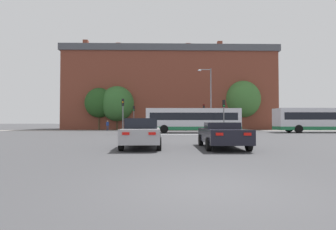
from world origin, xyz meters
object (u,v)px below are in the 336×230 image
Objects in this scene: car_roadster_right at (222,135)px; traffic_light_near_right at (224,111)px; traffic_light_near_left at (123,110)px; street_lamp_junction at (209,94)px; pedestrian_waiting at (186,125)px; pedestrian_walking_west at (108,125)px; car_saloon_left at (142,133)px; pedestrian_walking_east at (229,124)px; traffic_light_far_right at (204,113)px; traffic_light_far_left at (134,114)px; bus_crossing_lead at (193,120)px; bus_crossing_trailing at (322,120)px.

car_roadster_right is 15.65m from traffic_light_near_right.
street_lamp_junction is (10.52, 5.49, 2.37)m from traffic_light_near_left.
traffic_light_near_right reaches higher than pedestrian_waiting.
car_saloon_left is at bearing -71.89° from pedestrian_walking_west.
pedestrian_walking_east reaches higher than car_roadster_right.
pedestrian_walking_east is (7.71, 28.66, 0.26)m from car_roadster_right.
pedestrian_walking_west is (-15.46, 12.97, -1.65)m from traffic_light_near_right.
street_lamp_junction is at bearing 116.11° from pedestrian_waiting.
pedestrian_walking_east is (11.90, 28.42, 0.17)m from car_saloon_left.
traffic_light_far_right is 3.50m from pedestrian_waiting.
pedestrian_waiting is (4.79, 27.48, 0.15)m from car_saloon_left.
pedestrian_waiting reaches higher than pedestrian_walking_west.
traffic_light_far_right is at bearing 145.39° from pedestrian_walking_east.
traffic_light_far_right is (3.51, 28.17, 2.15)m from car_roadster_right.
traffic_light_near_right is (7.83, 14.87, 1.79)m from car_saloon_left.
car_roadster_right is at bearing -74.68° from traffic_light_far_left.
car_saloon_left is 16.90m from traffic_light_near_right.
traffic_light_far_left is at bearing 141.47° from pedestrian_walking_east.
bus_crossing_lead is at bearing 88.91° from car_roadster_right.
pedestrian_walking_east is at bearing -165.97° from pedestrian_waiting.
traffic_light_far_left reaches higher than traffic_light_near_right.
car_saloon_left is at bearing 86.62° from pedestrian_waiting.
pedestrian_walking_west is at bearing -124.99° from bus_crossing_lead.
bus_crossing_trailing is at bearing -85.14° from pedestrian_walking_east.
bus_crossing_lead is at bearing -146.14° from street_lamp_junction.
pedestrian_walking_east is at bearing 4.51° from pedestrian_walking_west.
traffic_light_far_right is at bearing 90.61° from traffic_light_near_right.
traffic_light_far_right reaches higher than pedestrian_waiting.
traffic_light_far_right is 15.44m from pedestrian_walking_west.
car_roadster_right is at bearing -64.40° from pedestrian_walking_west.
traffic_light_near_left reaches higher than car_saloon_left.
traffic_light_near_left reaches higher than traffic_light_near_right.
traffic_light_near_right is 14.24m from pedestrian_walking_east.
traffic_light_near_left is at bearing -68.36° from pedestrian_walking_west.
pedestrian_walking_west is at bearing 154.18° from street_lamp_junction.
bus_crossing_trailing is at bearing 40.60° from car_saloon_left.
pedestrian_waiting is at bearing 103.55° from traffic_light_near_right.
traffic_light_far_left is 15.48m from pedestrian_walking_east.
traffic_light_near_right is (2.95, -4.21, 0.94)m from bus_crossing_lead.
traffic_light_far_right reaches higher than car_saloon_left.
traffic_light_near_left is 14.84m from pedestrian_waiting.
pedestrian_walking_west is at bearing -106.46° from bus_crossing_trailing.
traffic_light_near_left is (-11.13, 0.29, 0.09)m from traffic_light_near_right.
pedestrian_walking_east is (4.21, 0.49, -1.89)m from traffic_light_far_right.
bus_crossing_lead is 5.23m from traffic_light_near_right.
traffic_light_near_left is (-7.48, 15.39, 1.96)m from car_roadster_right.
traffic_light_near_right is at bearing -48.65° from traffic_light_far_left.
traffic_light_far_right reaches higher than traffic_light_near_left.
traffic_light_far_left is at bearing -108.77° from bus_crossing_trailing.
pedestrian_walking_east reaches higher than pedestrian_walking_west.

